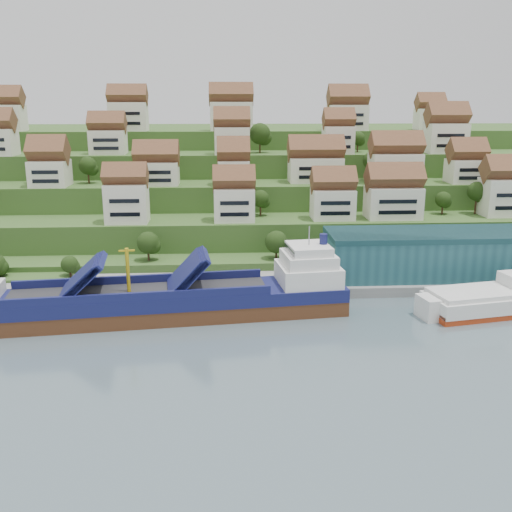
{
  "coord_description": "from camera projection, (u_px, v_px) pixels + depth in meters",
  "views": [
    {
      "loc": [
        -1.15,
        -104.33,
        40.02
      ],
      "look_at": [
        5.66,
        14.0,
        8.0
      ],
      "focal_mm": 40.0,
      "sensor_mm": 36.0,
      "label": 1
    }
  ],
  "objects": [
    {
      "name": "quay",
      "position": [
        320.0,
        284.0,
        126.34
      ],
      "size": [
        180.0,
        14.0,
        2.2
      ],
      "primitive_type": "cube",
      "color": "gray",
      "rests_on": "ground"
    },
    {
      "name": "ground",
      "position": [
        231.0,
        315.0,
        111.06
      ],
      "size": [
        300.0,
        300.0,
        0.0
      ],
      "primitive_type": "plane",
      "color": "slate",
      "rests_on": "ground"
    },
    {
      "name": "warehouse",
      "position": [
        460.0,
        253.0,
        128.45
      ],
      "size": [
        60.0,
        15.0,
        10.0
      ],
      "primitive_type": "cube",
      "color": "#235861",
      "rests_on": "quay"
    },
    {
      "name": "hillside_trees",
      "position": [
        182.0,
        197.0,
        147.7
      ],
      "size": [
        143.23,
        62.71,
        31.04
      ],
      "color": "#243E14",
      "rests_on": "ground"
    },
    {
      "name": "second_ship",
      "position": [
        496.0,
        300.0,
        112.06
      ],
      "size": [
        28.21,
        14.79,
        7.78
      ],
      "rotation": [
        0.0,
        0.0,
        0.19
      ],
      "color": "#9A2E10",
      "rests_on": "ground"
    },
    {
      "name": "hillside",
      "position": [
        227.0,
        185.0,
        208.08
      ],
      "size": [
        260.0,
        128.0,
        31.0
      ],
      "color": "#2D4C1E",
      "rests_on": "ground"
    },
    {
      "name": "flagpole",
      "position": [
        316.0,
        265.0,
        119.9
      ],
      "size": [
        1.28,
        0.16,
        8.0
      ],
      "color": "gray",
      "rests_on": "quay"
    },
    {
      "name": "cargo_ship",
      "position": [
        162.0,
        301.0,
        108.94
      ],
      "size": [
        76.14,
        19.94,
        16.67
      ],
      "rotation": [
        0.0,
        0.0,
        0.11
      ],
      "color": "#522E19",
      "rests_on": "ground"
    },
    {
      "name": "hillside_village",
      "position": [
        256.0,
        157.0,
        164.31
      ],
      "size": [
        154.64,
        63.56,
        29.14
      ],
      "color": "white",
      "rests_on": "ground"
    }
  ]
}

